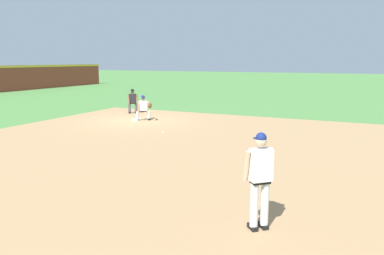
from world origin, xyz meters
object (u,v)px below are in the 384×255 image
(first_baseman, at_px, (144,107))
(first_base_bag, at_px, (136,120))
(baseball, at_px, (163,132))
(umpire, at_px, (133,100))
(pitcher, at_px, (260,175))

(first_baseman, bearing_deg, first_base_bag, 120.56)
(baseball, height_order, umpire, umpire)
(baseball, xyz_separation_m, first_baseman, (2.62, 2.63, 0.69))
(first_base_bag, xyz_separation_m, umpire, (2.27, 1.74, 0.75))
(first_base_bag, xyz_separation_m, first_baseman, (0.20, -0.34, 0.69))
(pitcher, xyz_separation_m, umpire, (12.08, 10.95, -0.27))
(pitcher, bearing_deg, first_baseman, 41.55)
(pitcher, distance_m, first_baseman, 13.38)
(baseball, height_order, pitcher, pitcher)
(pitcher, bearing_deg, umpire, 42.19)
(first_base_bag, distance_m, baseball, 3.83)
(baseball, distance_m, umpire, 6.69)
(baseball, xyz_separation_m, pitcher, (-7.40, -6.24, 1.02))
(first_baseman, bearing_deg, baseball, -134.82)
(first_baseman, relative_size, umpire, 0.92)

